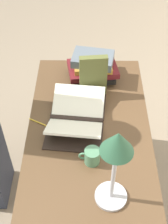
% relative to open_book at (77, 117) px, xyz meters
% --- Properties ---
extents(ground_plane, '(12.00, 12.00, 0.00)m').
position_rel_open_book_xyz_m(ground_plane, '(0.03, 0.07, -0.79)').
color(ground_plane, gray).
extents(reading_desk, '(1.14, 0.65, 0.76)m').
position_rel_open_book_xyz_m(reading_desk, '(0.03, 0.07, -0.15)').
color(reading_desk, brown).
rests_on(reading_desk, ground_plane).
extents(open_book, '(0.46, 0.34, 0.10)m').
position_rel_open_book_xyz_m(open_book, '(0.00, 0.00, 0.00)').
color(open_book, black).
rests_on(open_book, reading_desk).
extents(book_stack_tall, '(0.25, 0.32, 0.17)m').
position_rel_open_book_xyz_m(book_stack_tall, '(-0.36, 0.09, 0.06)').
color(book_stack_tall, '#1E284C').
rests_on(book_stack_tall, reading_desk).
extents(book_standing_upright, '(0.05, 0.16, 0.26)m').
position_rel_open_book_xyz_m(book_standing_upright, '(-0.21, 0.09, 0.10)').
color(book_standing_upright, brown).
rests_on(book_standing_upright, reading_desk).
extents(reading_lamp, '(0.14, 0.14, 0.44)m').
position_rel_open_book_xyz_m(reading_lamp, '(0.46, 0.16, 0.29)').
color(reading_lamp, '#ADADB2').
rests_on(reading_lamp, reading_desk).
extents(coffee_mug, '(0.08, 0.10, 0.08)m').
position_rel_open_book_xyz_m(coffee_mug, '(0.27, 0.08, 0.01)').
color(coffee_mug, '#4C7F5B').
rests_on(coffee_mug, reading_desk).
extents(pencil, '(0.08, 0.16, 0.01)m').
position_rel_open_book_xyz_m(pencil, '(0.04, -0.18, -0.02)').
color(pencil, gold).
rests_on(pencil, reading_desk).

